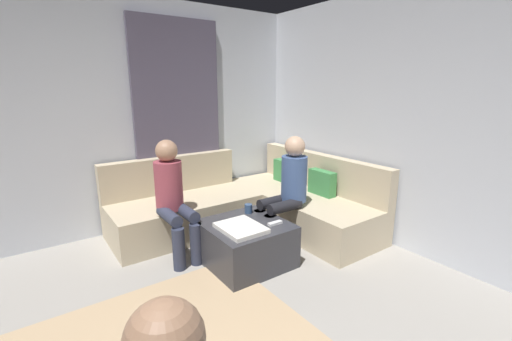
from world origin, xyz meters
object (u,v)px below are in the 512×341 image
Objects in this scene: sectional_couch at (251,205)px; person_on_couch_back at (287,187)px; ottoman at (246,243)px; person_on_couch_side at (173,194)px; game_remote at (275,223)px; coffee_mug at (248,209)px.

sectional_couch is 0.72m from person_on_couch_back.
ottoman is (0.72, -0.56, -0.07)m from sectional_couch.
game_remote is at bearing 133.63° from person_on_couch_side.
ottoman is at bearing -39.29° from coffee_mug.
game_remote is 0.12× the size of person_on_couch_back.
person_on_couch_side is (0.15, -1.06, 0.38)m from sectional_couch.
game_remote is 1.06m from person_on_couch_side.
coffee_mug is at bearing -37.30° from sectional_couch.
person_on_couch_back is 1.20m from person_on_couch_side.
game_remote is (0.40, 0.04, -0.04)m from coffee_mug.
coffee_mug is 0.49m from person_on_couch_back.
ottoman is at bearing 130.98° from person_on_couch_side.
coffee_mug is at bearing 76.51° from person_on_couch_back.
sectional_couch is 1.13m from person_on_couch_side.
coffee_mug is 0.40m from game_remote.
person_on_couch_back is (0.61, 0.06, 0.38)m from sectional_couch.
coffee_mug is at bearing 152.50° from person_on_couch_side.
person_on_couch_side is (-0.46, -1.11, 0.00)m from person_on_couch_back.
person_on_couch_side is at bearing -82.06° from sectional_couch.
sectional_couch is 0.97m from game_remote.
person_on_couch_back is (-0.12, 0.62, 0.45)m from ottoman.
game_remote is at bearing 5.71° from coffee_mug.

